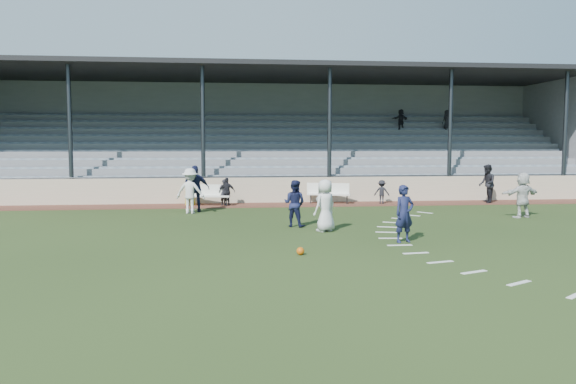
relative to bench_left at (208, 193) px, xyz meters
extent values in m
plane|color=#243716|center=(2.77, -10.49, -0.58)|extent=(90.00, 90.00, 0.00)
cube|color=#542C21|center=(2.77, 0.01, -0.57)|extent=(34.00, 2.00, 0.02)
cube|color=#C6B498|center=(2.77, 1.06, 0.02)|extent=(34.00, 0.18, 1.20)
cube|color=white|center=(0.00, -0.12, -0.13)|extent=(2.04, 0.71, 0.06)
cube|color=white|center=(0.00, 0.10, 0.12)|extent=(1.98, 0.38, 0.54)
cylinder|color=#303438|center=(-0.84, 0.01, -0.36)|extent=(0.06, 0.06, 0.40)
cylinder|color=#303438|center=(0.84, -0.26, -0.36)|extent=(0.06, 0.06, 0.40)
cube|color=white|center=(5.58, 0.17, -0.13)|extent=(2.03, 0.98, 0.06)
cube|color=white|center=(5.58, 0.39, 0.12)|extent=(1.93, 0.65, 0.54)
cylinder|color=#303438|center=(4.77, 0.42, -0.36)|extent=(0.06, 0.06, 0.40)
cylinder|color=#303438|center=(6.39, -0.08, -0.36)|extent=(0.06, 0.06, 0.40)
cylinder|color=gold|center=(-0.81, 0.37, -0.20)|extent=(0.46, 0.46, 0.73)
sphere|color=#BF540B|center=(2.70, -11.51, -0.48)|extent=(0.20, 0.20, 0.20)
imported|color=silver|center=(3.99, -7.82, 0.25)|extent=(0.98, 0.90, 1.68)
imported|color=#161A3D|center=(5.89, -10.03, 0.24)|extent=(0.69, 0.55, 1.65)
imported|color=#161A3D|center=(3.14, -6.69, 0.21)|extent=(0.97, 0.91, 1.59)
imported|color=silver|center=(-0.61, -2.67, 0.33)|extent=(1.32, 0.97, 1.82)
imported|color=#161A3D|center=(-0.42, -2.13, 0.37)|extent=(1.16, 0.56, 1.92)
imported|color=silver|center=(12.04, -5.33, 0.28)|extent=(1.69, 0.87, 1.74)
imported|color=black|center=(13.06, -0.27, 0.34)|extent=(0.88, 1.02, 1.82)
imported|color=black|center=(0.73, -0.02, 0.03)|extent=(0.51, 0.42, 1.19)
imported|color=black|center=(0.87, -0.10, 0.06)|extent=(0.78, 0.43, 1.26)
imported|color=black|center=(8.04, -0.05, -0.02)|extent=(0.80, 0.61, 1.09)
cube|color=gray|center=(2.77, 1.61, 0.02)|extent=(34.00, 0.80, 1.20)
cube|color=gray|center=(2.77, 1.71, 0.67)|extent=(33.00, 0.28, 0.10)
cube|color=gray|center=(2.77, 2.41, 0.22)|extent=(34.00, 0.80, 1.60)
cube|color=gray|center=(2.77, 2.51, 1.07)|extent=(33.00, 0.28, 0.10)
cube|color=gray|center=(2.77, 3.21, 0.42)|extent=(34.00, 0.80, 2.00)
cube|color=gray|center=(2.77, 3.31, 1.47)|extent=(33.00, 0.28, 0.10)
cube|color=gray|center=(2.77, 4.01, 0.62)|extent=(34.00, 0.80, 2.40)
cube|color=gray|center=(2.77, 4.11, 1.87)|extent=(33.00, 0.28, 0.10)
cube|color=gray|center=(2.77, 4.81, 0.82)|extent=(34.00, 0.80, 2.80)
cube|color=gray|center=(2.77, 4.91, 2.27)|extent=(33.00, 0.28, 0.10)
cube|color=gray|center=(2.77, 5.61, 1.02)|extent=(34.00, 0.80, 3.20)
cube|color=gray|center=(2.77, 5.71, 2.67)|extent=(33.00, 0.28, 0.10)
cube|color=gray|center=(2.77, 6.41, 1.22)|extent=(34.00, 0.80, 3.60)
cube|color=gray|center=(2.77, 6.51, 3.07)|extent=(33.00, 0.28, 0.10)
cube|color=gray|center=(2.77, 7.21, 1.42)|extent=(34.00, 0.80, 4.00)
cube|color=gray|center=(2.77, 7.31, 3.47)|extent=(33.00, 0.28, 0.10)
cube|color=gray|center=(2.77, 8.01, 1.62)|extent=(34.00, 0.80, 4.40)
cube|color=gray|center=(2.77, 8.11, 3.87)|extent=(33.00, 0.28, 0.10)
cube|color=gray|center=(2.77, 8.61, 2.62)|extent=(34.00, 0.40, 6.40)
cube|color=gray|center=(19.62, 5.01, 2.62)|extent=(0.30, 7.80, 6.40)
cube|color=black|center=(2.77, 4.71, 5.92)|extent=(34.60, 9.00, 0.22)
cylinder|color=#303438|center=(-6.23, 1.16, 2.67)|extent=(0.20, 0.20, 6.50)
cylinder|color=#303438|center=(-0.23, 1.16, 2.67)|extent=(0.20, 0.20, 6.50)
cylinder|color=#303438|center=(5.77, 1.16, 2.67)|extent=(0.20, 0.20, 6.50)
cylinder|color=#303438|center=(11.77, 1.16, 2.67)|extent=(0.20, 0.20, 6.50)
cylinder|color=#303438|center=(17.77, 1.16, 2.67)|extent=(0.20, 0.20, 6.50)
cylinder|color=#303438|center=(2.77, 1.06, 0.67)|extent=(34.00, 0.05, 0.05)
imported|color=black|center=(13.74, 6.45, 3.60)|extent=(0.65, 0.50, 1.17)
imported|color=black|center=(10.95, 6.45, 3.62)|extent=(1.17, 0.74, 1.20)
cube|color=white|center=(8.89, -3.48, -0.58)|extent=(0.54, 0.61, 0.01)
cube|color=white|center=(8.07, -4.26, -0.58)|extent=(0.59, 0.56, 0.01)
cube|color=white|center=(7.34, -5.15, -0.58)|extent=(0.64, 0.51, 0.01)
cube|color=white|center=(6.74, -6.11, -0.58)|extent=(0.67, 0.44, 0.01)
cube|color=white|center=(6.26, -7.14, -0.58)|extent=(0.70, 0.37, 0.01)
cube|color=white|center=(5.91, -8.23, -0.58)|extent=(0.71, 0.29, 0.01)
cube|color=white|center=(5.69, -9.35, -0.58)|extent=(0.71, 0.21, 0.01)
cube|color=white|center=(5.62, -10.49, -0.58)|extent=(0.70, 0.12, 0.01)
cube|color=white|center=(5.69, -11.62, -0.58)|extent=(0.71, 0.21, 0.01)
cube|color=white|center=(5.91, -12.74, -0.58)|extent=(0.71, 0.29, 0.01)
cube|color=white|center=(6.26, -13.83, -0.58)|extent=(0.70, 0.37, 0.01)
cube|color=white|center=(6.74, -14.86, -0.58)|extent=(0.67, 0.44, 0.01)
camera|label=1|loc=(0.87, -25.44, 2.25)|focal=35.00mm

